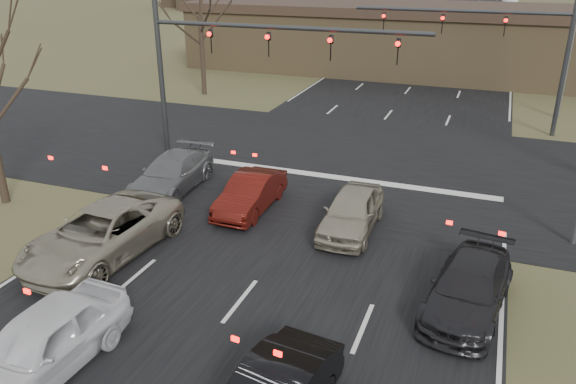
# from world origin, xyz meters

# --- Properties ---
(ground) EXTENTS (360.00, 360.00, 0.00)m
(ground) POSITION_xyz_m (0.00, 0.00, 0.00)
(ground) COLOR #4D512B
(ground) RESTS_ON ground
(road_main) EXTENTS (14.00, 300.00, 0.02)m
(road_main) POSITION_xyz_m (0.00, 60.00, 0.01)
(road_main) COLOR black
(road_main) RESTS_ON ground
(road_cross) EXTENTS (200.00, 14.00, 0.02)m
(road_cross) POSITION_xyz_m (0.00, 15.00, 0.01)
(road_cross) COLOR black
(road_cross) RESTS_ON ground
(building) EXTENTS (42.40, 10.40, 5.30)m
(building) POSITION_xyz_m (2.00, 38.00, 2.67)
(building) COLOR olive
(building) RESTS_ON ground
(mast_arm_near) EXTENTS (12.12, 0.24, 8.00)m
(mast_arm_near) POSITION_xyz_m (-5.23, 13.00, 5.07)
(mast_arm_near) COLOR #383A3D
(mast_arm_near) RESTS_ON ground
(mast_arm_far) EXTENTS (11.12, 0.24, 8.00)m
(mast_arm_far) POSITION_xyz_m (6.18, 23.00, 5.02)
(mast_arm_far) COLOR #383A3D
(mast_arm_far) RESTS_ON ground
(streetlight_right_far) EXTENTS (2.34, 0.25, 10.00)m
(streetlight_right_far) POSITION_xyz_m (9.32, 27.00, 5.59)
(streetlight_right_far) COLOR gray
(streetlight_right_far) RESTS_ON ground
(car_silver_suv) EXTENTS (3.09, 5.97, 1.61)m
(car_silver_suv) POSITION_xyz_m (-5.18, 3.86, 0.80)
(car_silver_suv) COLOR #A19982
(car_silver_suv) RESTS_ON ground
(car_white_sedan) EXTENTS (2.10, 4.73, 1.58)m
(car_white_sedan) POSITION_xyz_m (-3.00, -1.16, 0.79)
(car_white_sedan) COLOR white
(car_white_sedan) RESTS_ON ground
(car_charcoal_sedan) EXTENTS (2.49, 4.82, 1.34)m
(car_charcoal_sedan) POSITION_xyz_m (5.93, 4.85, 0.67)
(car_charcoal_sedan) COLOR black
(car_charcoal_sedan) RESTS_ON ground
(car_grey_ahead) EXTENTS (2.29, 5.05, 1.43)m
(car_grey_ahead) POSITION_xyz_m (-6.01, 9.36, 0.72)
(car_grey_ahead) COLOR slate
(car_grey_ahead) RESTS_ON ground
(car_red_ahead) EXTENTS (1.46, 4.13, 1.36)m
(car_red_ahead) POSITION_xyz_m (-2.22, 8.70, 0.68)
(car_red_ahead) COLOR #4F100B
(car_red_ahead) RESTS_ON ground
(car_silver_ahead) EXTENTS (1.78, 4.30, 1.46)m
(car_silver_ahead) POSITION_xyz_m (1.77, 8.36, 0.73)
(car_silver_ahead) COLOR #ACA38B
(car_silver_ahead) RESTS_ON ground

